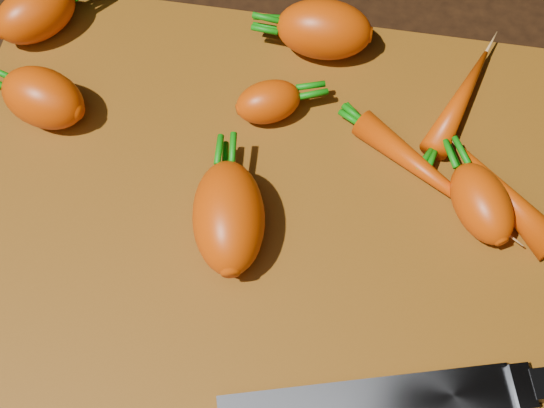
# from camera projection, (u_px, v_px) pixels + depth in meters

# --- Properties ---
(ground) EXTENTS (2.00, 2.00, 0.01)m
(ground) POSITION_uv_depth(u_px,v_px,m) (270.00, 237.00, 0.57)
(ground) COLOR black
(cutting_board) EXTENTS (0.50, 0.40, 0.01)m
(cutting_board) POSITION_uv_depth(u_px,v_px,m) (270.00, 230.00, 0.56)
(cutting_board) COLOR brown
(cutting_board) RESTS_ON ground
(carrot_0) EXTENTS (0.08, 0.08, 0.04)m
(carrot_0) POSITION_uv_depth(u_px,v_px,m) (36.00, 13.00, 0.62)
(carrot_0) COLOR #D64507
(carrot_0) RESTS_ON cutting_board
(carrot_1) EXTENTS (0.08, 0.06, 0.05)m
(carrot_1) POSITION_uv_depth(u_px,v_px,m) (43.00, 98.00, 0.58)
(carrot_1) COLOR #D64507
(carrot_1) RESTS_ON cutting_board
(carrot_2) EXTENTS (0.07, 0.10, 0.05)m
(carrot_2) POSITION_uv_depth(u_px,v_px,m) (229.00, 217.00, 0.53)
(carrot_2) COLOR #D64507
(carrot_2) RESTS_ON cutting_board
(carrot_3) EXTENTS (0.08, 0.05, 0.05)m
(carrot_3) POSITION_uv_depth(u_px,v_px,m) (324.00, 30.00, 0.61)
(carrot_3) COLOR #D64507
(carrot_3) RESTS_ON cutting_board
(carrot_4) EXTENTS (0.06, 0.05, 0.03)m
(carrot_4) POSITION_uv_depth(u_px,v_px,m) (268.00, 102.00, 0.59)
(carrot_4) COLOR #D64507
(carrot_4) RESTS_ON cutting_board
(carrot_5) EXTENTS (0.07, 0.08, 0.04)m
(carrot_5) POSITION_uv_depth(u_px,v_px,m) (481.00, 203.00, 0.55)
(carrot_5) COLOR #D64507
(carrot_5) RESTS_ON cutting_board
(carrot_6) EXTENTS (0.06, 0.11, 0.02)m
(carrot_6) POSITION_uv_depth(u_px,v_px,m) (460.00, 100.00, 0.60)
(carrot_6) COLOR #D64507
(carrot_6) RESTS_ON cutting_board
(carrot_7) EXTENTS (0.12, 0.09, 0.02)m
(carrot_7) POSITION_uv_depth(u_px,v_px,m) (426.00, 172.00, 0.57)
(carrot_7) COLOR #D64507
(carrot_7) RESTS_ON cutting_board
(carrot_8) EXTENTS (0.09, 0.09, 0.03)m
(carrot_8) POSITION_uv_depth(u_px,v_px,m) (504.00, 195.00, 0.56)
(carrot_8) COLOR #D64507
(carrot_8) RESTS_ON cutting_board
(knife) EXTENTS (0.31, 0.11, 0.02)m
(knife) POSITION_uv_depth(u_px,v_px,m) (396.00, 403.00, 0.49)
(knife) COLOR gray
(knife) RESTS_ON cutting_board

